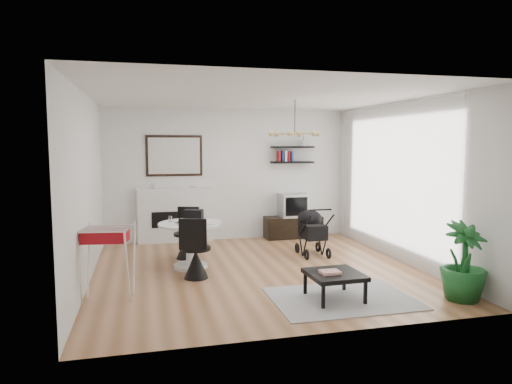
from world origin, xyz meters
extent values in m
plane|color=#8F5E37|center=(0.00, 0.00, 0.00)|extent=(5.00, 5.00, 0.00)
plane|color=white|center=(0.00, 0.00, 2.70)|extent=(5.00, 5.00, 0.00)
plane|color=white|center=(0.00, 2.50, 1.35)|extent=(5.00, 0.00, 5.00)
plane|color=white|center=(-2.50, 0.00, 1.35)|extent=(0.00, 5.00, 5.00)
plane|color=white|center=(2.50, 0.00, 1.35)|extent=(0.00, 5.00, 5.00)
cube|color=white|center=(2.40, 0.20, 1.35)|extent=(0.04, 3.60, 2.60)
cube|color=white|center=(-1.10, 2.42, 0.55)|extent=(1.50, 0.15, 1.10)
cube|color=black|center=(-1.10, 2.36, 0.48)|extent=(0.95, 0.06, 0.32)
cube|color=black|center=(-1.10, 2.48, 1.75)|extent=(1.12, 0.03, 0.82)
cube|color=white|center=(-1.10, 2.46, 1.75)|extent=(1.02, 0.01, 0.72)
cube|color=black|center=(1.35, 2.37, 1.60)|extent=(0.90, 0.25, 0.04)
cube|color=black|center=(1.35, 2.37, 1.92)|extent=(0.90, 0.25, 0.04)
cube|color=black|center=(1.35, 2.28, 0.23)|extent=(1.21, 0.42, 0.45)
cube|color=#ABAAAD|center=(1.34, 2.28, 0.70)|extent=(0.56, 0.49, 0.49)
cube|color=black|center=(1.34, 2.04, 0.70)|extent=(0.48, 0.01, 0.39)
cylinder|color=white|center=(-1.01, 0.41, 0.03)|extent=(0.54, 0.54, 0.06)
cylinder|color=white|center=(-1.01, 0.41, 0.38)|extent=(0.14, 0.14, 0.64)
cylinder|color=white|center=(-1.01, 0.41, 0.71)|extent=(1.00, 1.00, 0.04)
imported|color=black|center=(-1.09, 0.38, 0.75)|extent=(0.36, 0.32, 0.02)
cube|color=black|center=(-0.93, 0.61, 0.82)|extent=(0.34, 0.27, 0.18)
cube|color=silver|center=(-0.86, 0.29, 0.74)|extent=(0.37, 0.31, 0.01)
cylinder|color=white|center=(-1.30, 0.58, 0.78)|extent=(0.06, 0.06, 0.09)
cylinder|color=black|center=(-1.02, 1.04, 0.43)|extent=(0.42, 0.42, 0.05)
cone|color=black|center=(-1.02, 1.04, 0.20)|extent=(0.34, 0.34, 0.40)
cube|color=black|center=(-0.95, 1.22, 0.67)|extent=(0.37, 0.17, 0.43)
cylinder|color=black|center=(-0.98, -0.18, 0.45)|extent=(0.44, 0.44, 0.05)
cone|color=black|center=(-0.98, -0.18, 0.21)|extent=(0.36, 0.36, 0.42)
cube|color=black|center=(-1.04, -0.37, 0.70)|extent=(0.39, 0.16, 0.45)
cube|color=maroon|center=(-2.18, -0.86, 0.84)|extent=(0.59, 0.40, 0.15)
cube|color=black|center=(1.20, 0.72, 0.44)|extent=(0.37, 0.55, 0.26)
ellipsoid|color=black|center=(1.20, 0.89, 0.64)|extent=(0.44, 0.44, 0.31)
cylinder|color=black|center=(1.19, 0.37, 0.87)|extent=(0.40, 0.03, 0.03)
torus|color=black|center=(1.00, 0.98, 0.08)|extent=(0.05, 0.19, 0.19)
torus|color=black|center=(1.40, 0.98, 0.08)|extent=(0.05, 0.19, 0.19)
torus|color=black|center=(0.99, 0.47, 0.08)|extent=(0.05, 0.19, 0.19)
torus|color=black|center=(1.40, 0.46, 0.08)|extent=(0.05, 0.19, 0.19)
cube|color=#A0A0A0|center=(0.73, -1.54, 0.01)|extent=(1.80, 1.30, 0.01)
cube|color=black|center=(0.63, -1.54, 0.32)|extent=(0.69, 0.69, 0.06)
cube|color=black|center=(0.36, -1.83, 0.15)|extent=(0.04, 0.04, 0.28)
cube|color=black|center=(0.92, -1.81, 0.15)|extent=(0.04, 0.04, 0.28)
cube|color=black|center=(0.33, -1.27, 0.15)|extent=(0.04, 0.04, 0.28)
cube|color=black|center=(0.90, -1.24, 0.15)|extent=(0.04, 0.04, 0.28)
cube|color=#D44635|center=(0.55, -1.57, 0.37)|extent=(0.25, 0.19, 0.04)
imported|color=#195923|center=(2.21, -1.95, 0.50)|extent=(0.65, 0.65, 1.01)
camera|label=1|loc=(-1.70, -6.80, 1.98)|focal=32.00mm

